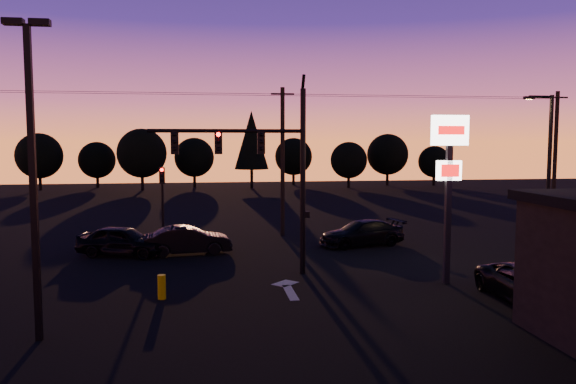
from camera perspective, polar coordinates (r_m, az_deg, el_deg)
name	(u,v)px	position (r m, az deg, el deg)	size (l,w,h in m)	color
ground	(281,300)	(20.74, -0.72, -10.96)	(120.00, 120.00, 0.00)	black
lane_arrow	(288,288)	(22.40, -0.02, -9.72)	(1.20, 3.10, 0.01)	beige
traffic_signal_mast	(266,161)	(23.89, -2.26, 3.18)	(6.79, 0.52, 8.58)	black
secondary_signal	(162,195)	(31.45, -12.64, -0.25)	(0.30, 0.31, 4.35)	black
parking_lot_light	(32,159)	(17.44, -24.55, 3.08)	(1.25, 0.30, 9.14)	black
pylon_sign	(449,163)	(23.36, 16.05, 2.88)	(1.50, 0.28, 6.80)	black
streetlight	(547,169)	(30.23, 24.85, 2.15)	(1.55, 0.35, 8.00)	black
utility_pole_1	(283,161)	(34.09, -0.55, 3.20)	(1.40, 0.26, 9.00)	black
utility_pole_2	(555,159)	(40.67, 25.49, 3.02)	(1.40, 0.26, 9.00)	black
power_wires	(283,95)	(34.18, -0.56, 9.87)	(36.00, 1.22, 0.07)	black
bollard	(162,287)	(21.32, -12.71, -9.39)	(0.30, 0.30, 0.90)	#D4C000
tree_0	(39,156)	(72.40, -23.96, 3.37)	(5.36, 5.36, 6.74)	black
tree_1	(97,160)	(74.00, -18.83, 3.09)	(4.54, 4.54, 5.71)	black
tree_2	(142,153)	(68.16, -14.63, 3.83)	(5.77, 5.78, 7.26)	black
tree_3	(194,157)	(71.79, -9.50, 3.49)	(4.95, 4.95, 6.22)	black
tree_4	(251,140)	(68.98, -3.73, 5.29)	(4.18, 4.18, 9.50)	black
tree_5	(294,157)	(74.69, 0.56, 3.62)	(4.95, 4.95, 6.22)	black
tree_6	(349,160)	(70.05, 6.20, 3.23)	(4.54, 4.54, 5.71)	black
tree_7	(388,154)	(74.62, 10.09, 3.78)	(5.36, 5.36, 6.74)	black
tree_8	(434,162)	(75.84, 14.63, 3.00)	(4.12, 4.12, 5.19)	black
car_left	(123,241)	(29.54, -16.46, -4.78)	(1.81, 4.51, 1.54)	black
car_mid	(188,240)	(29.19, -10.15, -4.86)	(1.53, 4.39, 1.45)	black
car_right	(362,233)	(31.39, 7.50, -4.16)	(1.96, 4.83, 1.40)	black
suv_parked	(529,284)	(22.08, 23.33, -8.62)	(2.19, 4.76, 1.32)	black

